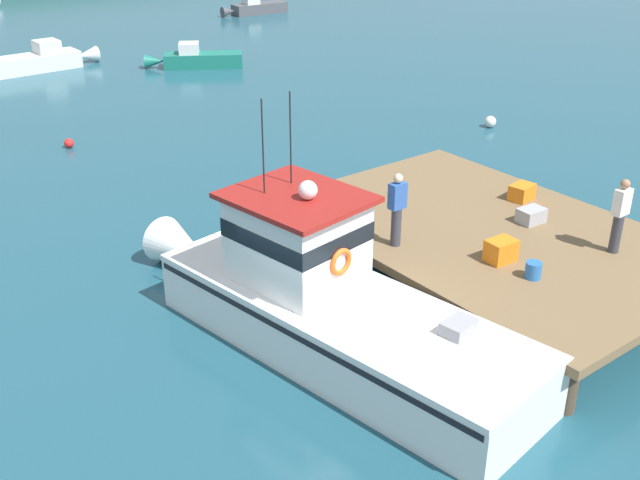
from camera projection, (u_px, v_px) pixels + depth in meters
name	position (u px, v px, depth m)	size (l,w,h in m)	color
ground_plane	(320.00, 348.00, 15.02)	(200.00, 200.00, 0.00)	#1E4C5B
dock	(489.00, 234.00, 17.18)	(6.00, 9.00, 1.20)	#4C3D2D
main_fishing_boat	(321.00, 299.00, 14.72)	(3.70, 9.96, 4.80)	white
crate_stack_near_edge	(501.00, 251.00, 15.65)	(0.60, 0.44, 0.46)	orange
crate_single_far	(531.00, 215.00, 17.39)	(0.60, 0.44, 0.33)	#9E9EA3
crate_single_by_cleat	(522.00, 192.00, 18.58)	(0.60, 0.44, 0.39)	orange
bait_bucket	(533.00, 270.00, 15.02)	(0.32, 0.32, 0.34)	#2866B2
deckhand_by_the_boat	(397.00, 208.00, 16.04)	(0.36, 0.22, 1.63)	#383842
deckhand_further_back	(620.00, 214.00, 15.75)	(0.36, 0.22, 1.63)	#383842
moored_boat_far_right	(255.00, 8.00, 49.24)	(4.53, 1.42, 1.14)	#4C4C51
moored_boat_near_channel	(196.00, 59.00, 36.00)	(4.34, 3.16, 1.16)	#196B5B
moored_boat_mid_harbor	(41.00, 60.00, 35.50)	(5.23, 1.45, 1.32)	silver
mooring_buoy_channel_marker	(490.00, 122.00, 27.70)	(0.42, 0.42, 0.42)	silver
mooring_buoy_inshore	(69.00, 143.00, 25.70)	(0.32, 0.32, 0.32)	red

